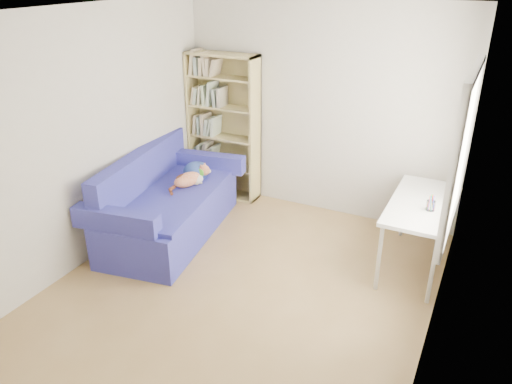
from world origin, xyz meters
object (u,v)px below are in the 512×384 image
pen_cup (431,204)px  sofa (168,205)px  bookshelf (224,133)px  desk (421,208)px

pen_cup → sofa: bearing=-172.0°
sofa → pen_cup: 2.91m
sofa → bookshelf: bookshelf is taller
desk → pen_cup: 0.23m
desk → pen_cup: (0.10, -0.15, 0.13)m
desk → pen_cup: bearing=-56.2°
bookshelf → pen_cup: (2.79, -0.85, -0.07)m
sofa → bookshelf: size_ratio=1.10×
desk → pen_cup: pen_cup is taller
sofa → bookshelf: (0.06, 1.25, 0.52)m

